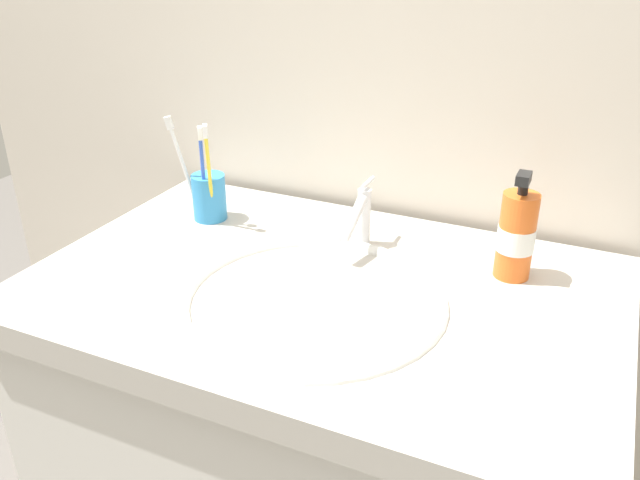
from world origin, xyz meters
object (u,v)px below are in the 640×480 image
at_px(toothbrush_white, 182,162).
at_px(soap_dispenser, 516,235).
at_px(toothbrush_yellow, 209,168).
at_px(toothbrush_cup, 209,197).
at_px(toothbrush_blue, 203,168).
at_px(faucet, 361,216).

height_order(toothbrush_white, soap_dispenser, toothbrush_white).
bearing_deg(toothbrush_yellow, toothbrush_cup, 130.04).
height_order(toothbrush_yellow, soap_dispenser, toothbrush_yellow).
bearing_deg(toothbrush_yellow, soap_dispenser, 3.99).
bearing_deg(toothbrush_blue, toothbrush_white, -179.79).
height_order(toothbrush_cup, toothbrush_blue, toothbrush_blue).
bearing_deg(toothbrush_white, toothbrush_yellow, -7.16).
bearing_deg(toothbrush_yellow, toothbrush_white, 172.84).
xyz_separation_m(toothbrush_yellow, soap_dispenser, (0.55, 0.04, -0.04)).
distance_m(faucet, toothbrush_cup, 0.31).
relative_size(toothbrush_cup, toothbrush_white, 0.45).
bearing_deg(toothbrush_yellow, toothbrush_blue, 156.81).
distance_m(toothbrush_yellow, soap_dispenser, 0.56).
relative_size(toothbrush_blue, soap_dispenser, 1.03).
relative_size(toothbrush_white, toothbrush_blue, 1.07).
relative_size(toothbrush_yellow, toothbrush_blue, 1.06).
bearing_deg(faucet, toothbrush_white, -176.02).
distance_m(faucet, toothbrush_yellow, 0.30).
height_order(toothbrush_yellow, toothbrush_blue, toothbrush_yellow).
xyz_separation_m(toothbrush_white, toothbrush_yellow, (0.06, -0.01, -0.00)).
relative_size(toothbrush_white, toothbrush_yellow, 1.01).
height_order(toothbrush_cup, toothbrush_yellow, toothbrush_yellow).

